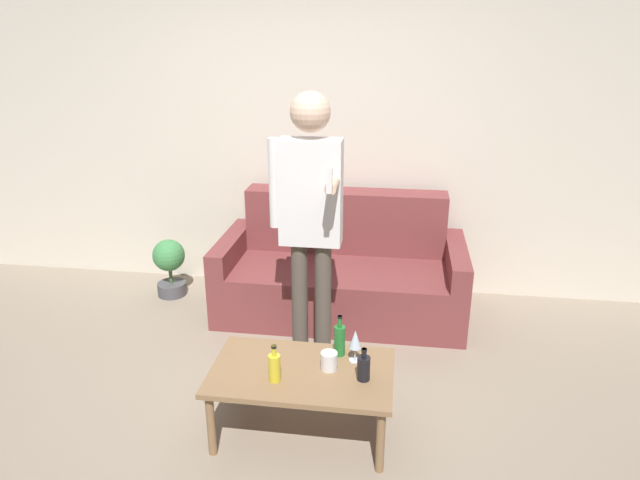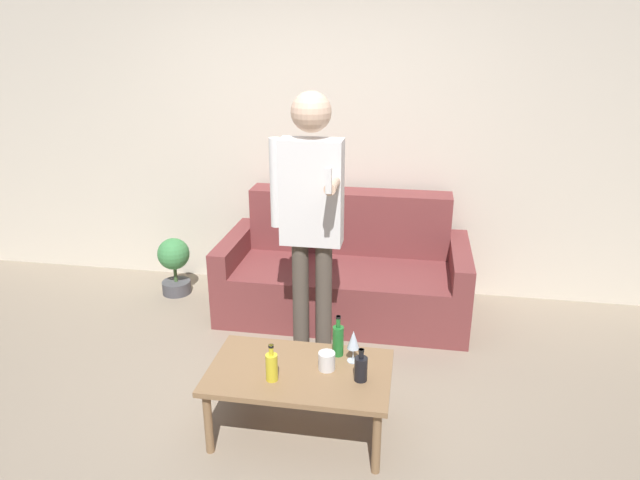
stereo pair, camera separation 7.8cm
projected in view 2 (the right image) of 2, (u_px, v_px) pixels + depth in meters
ground_plane at (256, 424)px, 3.22m from camera, size 16.00×16.00×0.00m
wall_back at (316, 128)px, 4.57m from camera, size 8.00×0.06×2.70m
couch at (345, 272)px, 4.44m from camera, size 1.86×0.88×0.90m
coffee_table at (300, 377)px, 3.04m from camera, size 0.97×0.58×0.40m
bottle_orange at (338, 340)px, 3.14m from camera, size 0.06×0.06×0.24m
bottle_green at (272, 366)px, 2.92m from camera, size 0.06×0.06×0.20m
bottle_dark at (361, 368)px, 2.92m from camera, size 0.07×0.07×0.18m
wine_glass_near at (353, 341)px, 3.06m from camera, size 0.07×0.07×0.19m
cup_on_table at (327, 361)px, 3.02m from camera, size 0.09×0.09×0.10m
person_standing_front at (311, 209)px, 3.44m from camera, size 0.44×0.44×1.77m
potted_plant at (174, 262)px, 4.72m from camera, size 0.26×0.26×0.49m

